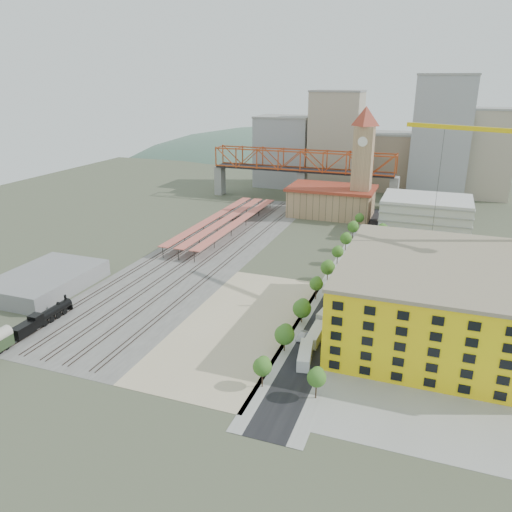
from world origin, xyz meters
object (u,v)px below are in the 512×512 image
(site_trailer_d, at_px, (336,297))
(car_0, at_px, (303,336))
(clock_tower, at_px, (363,153))
(site_trailer_c, at_px, (327,313))
(locomotive, at_px, (45,317))
(site_trailer_a, at_px, (305,355))
(construction_building, at_px, (437,299))
(site_trailer_b, at_px, (316,334))

(site_trailer_d, xyz_separation_m, car_0, (-3.00, -23.97, -0.63))
(clock_tower, height_order, site_trailer_c, clock_tower)
(locomotive, bearing_deg, site_trailer_c, 23.04)
(clock_tower, relative_size, site_trailer_c, 5.35)
(site_trailer_c, bearing_deg, site_trailer_d, 98.02)
(site_trailer_d, bearing_deg, car_0, -115.70)
(site_trailer_a, relative_size, site_trailer_c, 1.05)
(site_trailer_d, relative_size, car_0, 2.40)
(locomotive, height_order, site_trailer_a, locomotive)
(site_trailer_c, bearing_deg, construction_building, 7.93)
(clock_tower, bearing_deg, site_trailer_d, -84.87)
(car_0, bearing_deg, clock_tower, 91.43)
(site_trailer_a, bearing_deg, site_trailer_c, 80.49)
(site_trailer_c, bearing_deg, site_trailer_b, -81.98)
(site_trailer_c, relative_size, car_0, 2.43)
(construction_building, distance_m, site_trailer_c, 27.23)
(clock_tower, bearing_deg, car_0, -87.47)
(locomotive, distance_m, site_trailer_d, 76.61)
(site_trailer_b, relative_size, car_0, 2.55)
(clock_tower, height_order, locomotive, clock_tower)
(site_trailer_c, xyz_separation_m, site_trailer_d, (0.00, 10.83, -0.02))
(locomotive, relative_size, site_trailer_d, 2.12)
(site_trailer_c, relative_size, site_trailer_d, 1.01)
(clock_tower, xyz_separation_m, construction_building, (34.00, -99.99, -19.29))
(construction_building, relative_size, car_0, 12.66)
(locomotive, relative_size, car_0, 5.10)
(clock_tower, bearing_deg, construction_building, -71.22)
(locomotive, distance_m, car_0, 64.76)
(site_trailer_a, distance_m, site_trailer_b, 9.96)
(clock_tower, bearing_deg, site_trailer_a, -86.26)
(site_trailer_c, bearing_deg, car_0, -94.84)
(car_0, bearing_deg, locomotive, -167.77)
(clock_tower, distance_m, site_trailer_b, 116.00)
(construction_building, bearing_deg, site_trailer_a, -139.23)
(site_trailer_b, bearing_deg, locomotive, -165.99)
(site_trailer_a, bearing_deg, site_trailer_d, 80.49)
(car_0, bearing_deg, construction_building, 23.21)
(site_trailer_b, xyz_separation_m, site_trailer_c, (0.00, 12.50, -0.06))
(site_trailer_b, relative_size, site_trailer_c, 1.05)
(construction_building, relative_size, locomotive, 2.48)
(construction_building, height_order, site_trailer_c, construction_building)
(construction_building, distance_m, car_0, 33.00)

